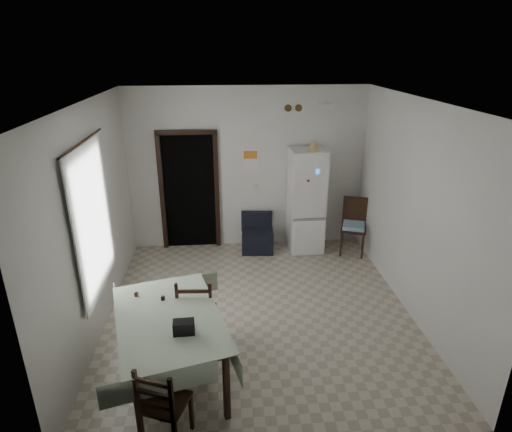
{
  "coord_description": "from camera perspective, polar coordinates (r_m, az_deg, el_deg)",
  "views": [
    {
      "loc": [
        -0.48,
        -5.14,
        3.51
      ],
      "look_at": [
        0.0,
        0.5,
        1.25
      ],
      "focal_mm": 30.0,
      "sensor_mm": 36.0,
      "label": 1
    }
  ],
  "objects": [
    {
      "name": "window_recess",
      "position": [
        5.57,
        -21.97,
        -0.5
      ],
      "size": [
        0.1,
        1.2,
        1.6
      ],
      "primitive_type": "cube",
      "color": "silver",
      "rests_on": "ground"
    },
    {
      "name": "calendar_image",
      "position": [
        7.6,
        -0.75,
        8.16
      ],
      "size": [
        0.24,
        0.01,
        0.14
      ],
      "primitive_type": "cube",
      "color": "orange",
      "rests_on": "ground"
    },
    {
      "name": "wall_front",
      "position": [
        3.58,
        3.88,
        -13.43
      ],
      "size": [
        4.2,
        0.02,
        2.9
      ],
      "primitive_type": null,
      "color": "silver",
      "rests_on": "ground"
    },
    {
      "name": "tan_cone",
      "position": [
        7.32,
        7.77,
        9.41
      ],
      "size": [
        0.25,
        0.25,
        0.19
      ],
      "primitive_type": "cone",
      "rotation": [
        0.0,
        0.0,
        0.05
      ],
      "color": "tan",
      "rests_on": "fridge"
    },
    {
      "name": "wall_right",
      "position": [
        6.11,
        20.46,
        0.63
      ],
      "size": [
        0.02,
        4.5,
        2.9
      ],
      "primitive_type": null,
      "color": "silver",
      "rests_on": "ground"
    },
    {
      "name": "doorway",
      "position": [
        7.99,
        -8.75,
        3.68
      ],
      "size": [
        1.06,
        0.52,
        2.22
      ],
      "color": "black",
      "rests_on": "ground"
    },
    {
      "name": "dining_table",
      "position": [
        4.98,
        -11.21,
        -17.06
      ],
      "size": [
        1.44,
        1.84,
        0.85
      ],
      "primitive_type": null,
      "rotation": [
        0.0,
        0.0,
        0.26
      ],
      "color": "#ABBDA2",
      "rests_on": "ground"
    },
    {
      "name": "calendar",
      "position": [
        7.63,
        -0.75,
        7.44
      ],
      "size": [
        0.28,
        0.02,
        0.4
      ],
      "primitive_type": "cube",
      "color": "white",
      "rests_on": "ground"
    },
    {
      "name": "vent_right",
      "position": [
        7.56,
        5.7,
        14.15
      ],
      "size": [
        0.12,
        0.03,
        0.12
      ],
      "primitive_type": "cylinder",
      "rotation": [
        1.57,
        0.0,
        0.0
      ],
      "color": "brown",
      "rests_on": "ground"
    },
    {
      "name": "wall_left",
      "position": [
        5.76,
        -20.83,
        -0.66
      ],
      "size": [
        0.02,
        4.5,
        2.9
      ],
      "primitive_type": null,
      "color": "silver",
      "rests_on": "ground"
    },
    {
      "name": "ceiling",
      "position": [
        5.19,
        0.49,
        15.03
      ],
      "size": [
        4.2,
        4.5,
        0.02
      ],
      "primitive_type": null,
      "color": "white",
      "rests_on": "ground"
    },
    {
      "name": "wall_back",
      "position": [
        7.68,
        -1.13,
        6.22
      ],
      "size": [
        4.2,
        0.02,
        2.9
      ],
      "primitive_type": null,
      "color": "silver",
      "rests_on": "ground"
    },
    {
      "name": "corner_chair",
      "position": [
        7.8,
        12.87,
        -1.47
      ],
      "size": [
        0.55,
        0.55,
        1.01
      ],
      "primitive_type": null,
      "rotation": [
        0.0,
        0.0,
        -0.33
      ],
      "color": "black",
      "rests_on": "ground"
    },
    {
      "name": "fridge",
      "position": [
        7.67,
        6.71,
        2.01
      ],
      "size": [
        0.63,
        0.63,
        1.87
      ],
      "primitive_type": null,
      "rotation": [
        0.0,
        0.0,
        0.03
      ],
      "color": "white",
      "rests_on": "ground"
    },
    {
      "name": "dining_chair_far_left",
      "position": [
        5.42,
        -12.8,
        -13.27
      ],
      "size": [
        0.49,
        0.49,
        0.9
      ],
      "primitive_type": null,
      "rotation": [
        0.0,
        0.0,
        2.82
      ],
      "color": "black",
      "rests_on": "ground"
    },
    {
      "name": "emergency_light",
      "position": [
        7.63,
        9.32,
        14.28
      ],
      "size": [
        0.25,
        0.07,
        0.09
      ],
      "primitive_type": "cube",
      "color": "white",
      "rests_on": "ground"
    },
    {
      "name": "curtain",
      "position": [
        5.53,
        -20.88,
        -0.47
      ],
      "size": [
        0.02,
        1.45,
        1.85
      ],
      "primitive_type": "cube",
      "color": "white",
      "rests_on": "ground"
    },
    {
      "name": "curtain_rod",
      "position": [
        5.27,
        -22.16,
        9.14
      ],
      "size": [
        0.02,
        1.6,
        0.02
      ],
      "primitive_type": "cylinder",
      "rotation": [
        1.57,
        0.0,
        0.0
      ],
      "color": "black",
      "rests_on": "ground"
    },
    {
      "name": "vent_left",
      "position": [
        7.53,
        4.31,
        14.17
      ],
      "size": [
        0.12,
        0.03,
        0.12
      ],
      "primitive_type": "cylinder",
      "rotation": [
        1.57,
        0.0,
        0.0
      ],
      "color": "brown",
      "rests_on": "ground"
    },
    {
      "name": "dining_chair_far_right",
      "position": [
        5.34,
        -7.88,
        -12.6
      ],
      "size": [
        0.47,
        0.47,
        1.03
      ],
      "primitive_type": null,
      "rotation": [
        0.0,
        0.0,
        3.08
      ],
      "color": "black",
      "rests_on": "ground"
    },
    {
      "name": "dining_chair_near_head",
      "position": [
        4.37,
        -12.02,
        -23.02
      ],
      "size": [
        0.51,
        0.51,
        0.92
      ],
      "primitive_type": null,
      "rotation": [
        0.0,
        0.0,
        2.77
      ],
      "color": "black",
      "rests_on": "ground"
    },
    {
      "name": "light_switch",
      "position": [
        7.78,
        0.0,
        3.74
      ],
      "size": [
        0.08,
        0.02,
        0.12
      ],
      "primitive_type": "cube",
      "color": "beige",
      "rests_on": "ground"
    },
    {
      "name": "ground",
      "position": [
        6.24,
        0.4,
        -12.45
      ],
      "size": [
        4.5,
        4.5,
        0.0
      ],
      "primitive_type": "plane",
      "color": "#B6A994",
      "rests_on": "ground"
    },
    {
      "name": "navy_seat",
      "position": [
        7.77,
        0.22,
        -2.29
      ],
      "size": [
        0.61,
        0.59,
        0.68
      ],
      "primitive_type": null,
      "rotation": [
        0.0,
        0.0,
        -0.08
      ],
      "color": "black",
      "rests_on": "ground"
    },
    {
      "name": "black_bag",
      "position": [
        4.44,
        -9.6,
        -14.4
      ],
      "size": [
        0.22,
        0.14,
        0.14
      ],
      "primitive_type": "cube",
      "rotation": [
        0.0,
        0.0,
        0.04
      ],
      "color": "black",
      "rests_on": "dining_table"
    }
  ]
}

